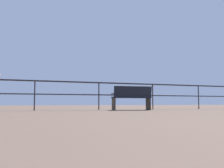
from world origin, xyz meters
TOP-DOWN VIEW (x-y plane):
  - pier_railing at (0.00, 9.40)m, footprint 25.90×0.05m
  - bench_near_left at (-0.11, 8.69)m, footprint 1.48×0.74m

SIDE VIEW (x-z plane):
  - bench_near_left at x=-0.11m, z-range 0.06..0.94m
  - pier_railing at x=0.00m, z-range 0.26..1.33m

